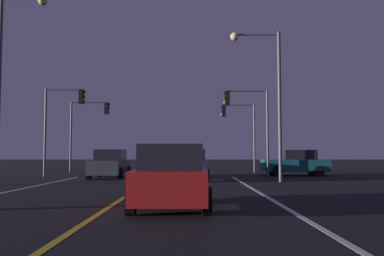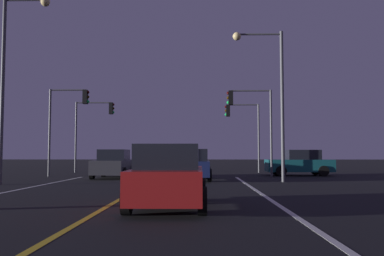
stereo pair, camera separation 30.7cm
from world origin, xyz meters
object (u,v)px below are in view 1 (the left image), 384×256
(car_lead_same_lane, at_px, (174,177))
(traffic_light_near_right, at_px, (248,112))
(traffic_light_far_right, at_px, (240,122))
(car_oncoming, at_px, (112,164))
(street_lamp_right_far, at_px, (269,85))
(car_crossing_side, at_px, (298,163))
(street_lamp_left_mid, at_px, (12,65))
(car_ahead_far, at_px, (192,165))
(traffic_light_far_left, at_px, (91,120))
(traffic_light_near_left, at_px, (66,112))

(car_lead_same_lane, bearing_deg, traffic_light_near_right, -15.21)
(car_lead_same_lane, xyz_separation_m, traffic_light_near_right, (4.01, 14.75, 3.24))
(traffic_light_near_right, xyz_separation_m, traffic_light_far_right, (0.08, 5.50, -0.17))
(car_oncoming, bearing_deg, street_lamp_right_far, 69.05)
(car_crossing_side, distance_m, street_lamp_left_mid, 18.22)
(car_ahead_far, bearing_deg, traffic_light_near_right, -46.76)
(street_lamp_right_far, bearing_deg, traffic_light_far_left, -40.67)
(traffic_light_near_right, xyz_separation_m, street_lamp_left_mid, (-12.08, -6.75, 1.56))
(traffic_light_near_left, bearing_deg, car_oncoming, -21.61)
(car_crossing_side, bearing_deg, traffic_light_far_left, -15.19)
(traffic_light_near_left, distance_m, traffic_light_far_right, 12.91)
(car_lead_same_lane, bearing_deg, traffic_light_near_left, 27.23)
(car_crossing_side, relative_size, street_lamp_left_mid, 0.48)
(traffic_light_near_left, relative_size, street_lamp_right_far, 0.71)
(traffic_light_far_left, height_order, street_lamp_right_far, street_lamp_right_far)
(car_crossing_side, xyz_separation_m, car_ahead_far, (-7.03, -4.85, 0.00))
(car_oncoming, height_order, traffic_light_near_left, traffic_light_near_left)
(car_ahead_far, xyz_separation_m, traffic_light_near_left, (-8.02, 3.37, 3.28))
(street_lamp_left_mid, bearing_deg, traffic_light_far_left, 86.60)
(car_lead_same_lane, xyz_separation_m, street_lamp_right_far, (4.49, 10.08, 4.21))
(traffic_light_near_right, bearing_deg, car_crossing_side, -156.76)
(car_ahead_far, bearing_deg, car_lead_same_lane, 177.84)
(street_lamp_left_mid, xyz_separation_m, street_lamp_right_far, (12.56, 2.08, -0.59))
(car_lead_same_lane, distance_m, street_lamp_left_mid, 12.34)
(car_lead_same_lane, xyz_separation_m, car_crossing_side, (7.46, 16.23, 0.00))
(traffic_light_far_left, bearing_deg, traffic_light_far_right, 0.00)
(traffic_light_far_right, bearing_deg, car_lead_same_lane, 78.58)
(traffic_light_near_left, distance_m, street_lamp_left_mid, 6.94)
(car_oncoming, distance_m, traffic_light_far_right, 11.27)
(car_crossing_side, xyz_separation_m, traffic_light_near_left, (-15.05, -1.48, 3.28))
(car_crossing_side, height_order, car_ahead_far, same)
(traffic_light_far_right, height_order, traffic_light_far_left, traffic_light_far_left)
(traffic_light_far_right, height_order, street_lamp_right_far, street_lamp_right_far)
(car_ahead_far, distance_m, street_lamp_left_mid, 10.33)
(car_lead_same_lane, distance_m, street_lamp_right_far, 11.81)
(traffic_light_far_right, distance_m, street_lamp_right_far, 10.24)
(car_crossing_side, bearing_deg, car_lead_same_lane, 65.32)
(traffic_light_near_left, xyz_separation_m, street_lamp_right_far, (12.08, -4.67, 0.93))
(car_lead_same_lane, bearing_deg, traffic_light_far_right, -11.42)
(car_crossing_side, bearing_deg, traffic_light_near_left, 5.62)
(traffic_light_near_left, bearing_deg, traffic_light_near_right, -0.00)
(car_lead_same_lane, distance_m, car_ahead_far, 11.39)
(traffic_light_near_right, height_order, street_lamp_right_far, street_lamp_right_far)
(traffic_light_near_left, bearing_deg, traffic_light_far_right, 25.21)
(car_lead_same_lane, xyz_separation_m, traffic_light_near_left, (-7.59, 14.75, 3.28))
(traffic_light_near_right, bearing_deg, traffic_light_near_left, -0.00)
(car_oncoming, bearing_deg, car_ahead_far, 66.46)
(car_ahead_far, xyz_separation_m, traffic_light_near_right, (3.58, 3.37, 3.24))
(car_lead_same_lane, xyz_separation_m, car_ahead_far, (0.43, 11.38, 0.00))
(car_ahead_far, height_order, traffic_light_far_left, traffic_light_far_left)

